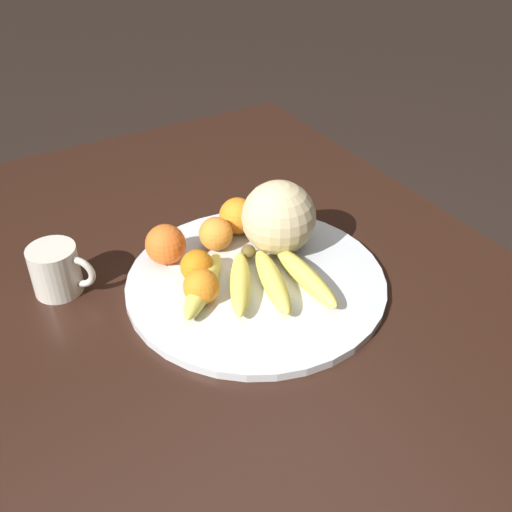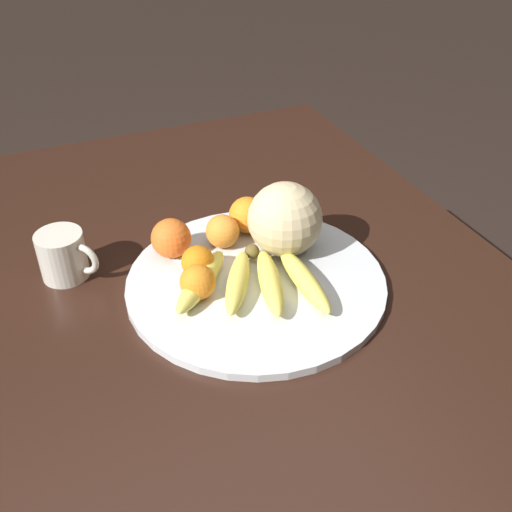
# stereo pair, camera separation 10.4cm
# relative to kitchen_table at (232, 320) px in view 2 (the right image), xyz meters

# --- Properties ---
(ground_plane) EXTENTS (12.00, 12.00, 0.00)m
(ground_plane) POSITION_rel_kitchen_table_xyz_m (0.00, 0.00, -0.62)
(ground_plane) COLOR black
(kitchen_table) EXTENTS (1.43, 1.05, 0.70)m
(kitchen_table) POSITION_rel_kitchen_table_xyz_m (0.00, 0.00, 0.00)
(kitchen_table) COLOR black
(kitchen_table) RESTS_ON ground_plane
(fruit_bowl) EXTENTS (0.47, 0.47, 0.02)m
(fruit_bowl) POSITION_rel_kitchen_table_xyz_m (-0.02, -0.04, 0.09)
(fruit_bowl) COLOR silver
(fruit_bowl) RESTS_ON kitchen_table
(melon) EXTENTS (0.14, 0.14, 0.14)m
(melon) POSITION_rel_kitchen_table_xyz_m (0.04, -0.13, 0.17)
(melon) COLOR beige
(melon) RESTS_ON fruit_bowl
(banana_bunch) EXTENTS (0.24, 0.26, 0.04)m
(banana_bunch) POSITION_rel_kitchen_table_xyz_m (-0.04, -0.02, 0.12)
(banana_bunch) COLOR brown
(banana_bunch) RESTS_ON fruit_bowl
(orange_front_left) EXTENTS (0.06, 0.06, 0.06)m
(orange_front_left) POSITION_rel_kitchen_table_xyz_m (0.03, 0.05, 0.13)
(orange_front_left) COLOR orange
(orange_front_left) RESTS_ON fruit_bowl
(orange_front_right) EXTENTS (0.06, 0.06, 0.06)m
(orange_front_right) POSITION_rel_kitchen_table_xyz_m (0.10, -0.03, 0.13)
(orange_front_right) COLOR orange
(orange_front_right) RESTS_ON fruit_bowl
(orange_mid_center) EXTENTS (0.07, 0.07, 0.07)m
(orange_mid_center) POSITION_rel_kitchen_table_xyz_m (0.13, -0.09, 0.13)
(orange_mid_center) COLOR orange
(orange_mid_center) RESTS_ON fruit_bowl
(orange_back_left) EXTENTS (0.08, 0.08, 0.08)m
(orange_back_left) POSITION_rel_kitchen_table_xyz_m (0.11, 0.07, 0.14)
(orange_back_left) COLOR orange
(orange_back_left) RESTS_ON fruit_bowl
(orange_back_right) EXTENTS (0.06, 0.06, 0.06)m
(orange_back_right) POSITION_rel_kitchen_table_xyz_m (-0.02, 0.07, 0.13)
(orange_back_right) COLOR orange
(orange_back_right) RESTS_ON fruit_bowl
(produce_tag) EXTENTS (0.08, 0.08, 0.00)m
(produce_tag) POSITION_rel_kitchen_table_xyz_m (0.08, 0.04, 0.10)
(produce_tag) COLOR white
(produce_tag) RESTS_ON fruit_bowl
(ceramic_mug) EXTENTS (0.10, 0.10, 0.09)m
(ceramic_mug) POSITION_rel_kitchen_table_xyz_m (0.15, 0.27, 0.13)
(ceramic_mug) COLOR beige
(ceramic_mug) RESTS_ON kitchen_table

